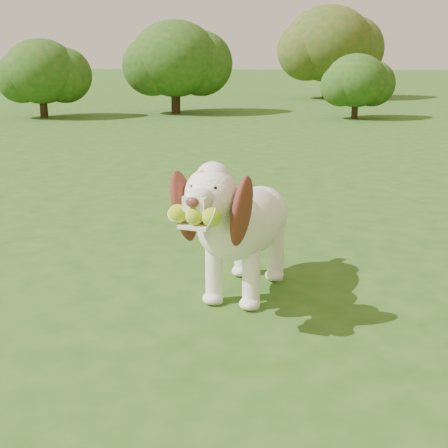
# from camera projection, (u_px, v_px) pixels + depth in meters

# --- Properties ---
(ground) EXTENTS (80.00, 80.00, 0.00)m
(ground) POSITION_uv_depth(u_px,v_px,m) (289.00, 267.00, 3.74)
(ground) COLOR #234E16
(ground) RESTS_ON ground
(dog) EXTENTS (0.61, 1.19, 0.78)m
(dog) POSITION_uv_depth(u_px,v_px,m) (241.00, 220.00, 3.19)
(dog) COLOR white
(dog) RESTS_ON ground
(shrub_a) EXTENTS (1.42, 1.42, 1.48)m
(shrub_a) POSITION_uv_depth(u_px,v_px,m) (41.00, 71.00, 11.78)
(shrub_a) COLOR #382314
(shrub_a) RESTS_ON ground
(shrub_i) EXTENTS (2.33, 2.33, 2.42)m
(shrub_i) POSITION_uv_depth(u_px,v_px,m) (329.00, 44.00, 16.46)
(shrub_i) COLOR #382314
(shrub_i) RESTS_ON ground
(shrub_c) EXTENTS (1.16, 1.16, 1.20)m
(shrub_c) POSITION_uv_depth(u_px,v_px,m) (356.00, 81.00, 11.67)
(shrub_c) COLOR #382314
(shrub_c) RESTS_ON ground
(shrub_b) EXTENTS (1.79, 1.79, 1.85)m
(shrub_b) POSITION_uv_depth(u_px,v_px,m) (175.00, 59.00, 12.57)
(shrub_b) COLOR #382314
(shrub_b) RESTS_ON ground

